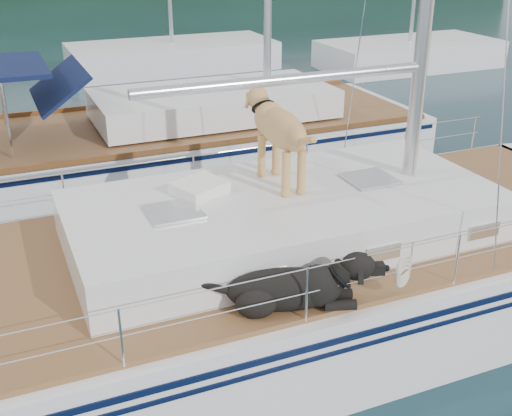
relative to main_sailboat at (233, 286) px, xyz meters
name	(u,v)px	position (x,y,z in m)	size (l,w,h in m)	color
ground	(226,334)	(-0.10, 0.00, -0.69)	(120.00, 120.00, 0.00)	black
main_sailboat	(233,286)	(0.00, 0.00, 0.00)	(12.00, 3.84, 14.01)	white
neighbor_sailboat	(164,148)	(0.73, 5.73, -0.06)	(11.00, 3.50, 13.30)	white
bg_boat_center	(173,57)	(3.90, 16.00, -0.24)	(7.20, 3.00, 11.65)	white
bg_boat_east	(409,54)	(11.90, 13.00, -0.23)	(6.40, 3.00, 11.65)	white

